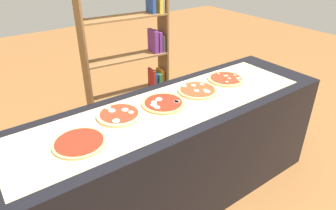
# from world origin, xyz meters

# --- Properties ---
(ground_plane) EXTENTS (12.00, 12.00, 0.00)m
(ground_plane) POSITION_xyz_m (0.00, 0.00, 0.00)
(ground_plane) COLOR brown
(counter) EXTENTS (2.66, 0.75, 0.88)m
(counter) POSITION_xyz_m (0.00, 0.00, 0.44)
(counter) COLOR black
(counter) RESTS_ON ground_plane
(parchment_paper) EXTENTS (2.25, 0.58, 0.00)m
(parchment_paper) POSITION_xyz_m (0.00, 0.00, 0.89)
(parchment_paper) COLOR tan
(parchment_paper) RESTS_ON counter
(pizza_plain_0) EXTENTS (0.31, 0.31, 0.02)m
(pizza_plain_0) POSITION_xyz_m (-0.68, -0.05, 0.90)
(pizza_plain_0) COLOR #DBB26B
(pizza_plain_0) RESTS_ON parchment_paper
(pizza_mozzarella_1) EXTENTS (0.30, 0.30, 0.03)m
(pizza_mozzarella_1) POSITION_xyz_m (-0.34, 0.10, 0.90)
(pizza_mozzarella_1) COLOR #E5C17F
(pizza_mozzarella_1) RESTS_ON parchment_paper
(pizza_mozzarella_2) EXTENTS (0.32, 0.32, 0.02)m
(pizza_mozzarella_2) POSITION_xyz_m (-0.00, 0.06, 0.90)
(pizza_mozzarella_2) COLOR tan
(pizza_mozzarella_2) RESTS_ON parchment_paper
(pizza_mozzarella_3) EXTENTS (0.31, 0.31, 0.02)m
(pizza_mozzarella_3) POSITION_xyz_m (0.34, 0.07, 0.90)
(pizza_mozzarella_3) COLOR #DBB26B
(pizza_mozzarella_3) RESTS_ON parchment_paper
(pizza_mushroom_4) EXTENTS (0.31, 0.31, 0.03)m
(pizza_mushroom_4) POSITION_xyz_m (0.68, 0.09, 0.90)
(pizza_mushroom_4) COLOR #DBB26B
(pizza_mushroom_4) RESTS_ON parchment_paper
(bookshelf) EXTENTS (0.92, 0.31, 1.69)m
(bookshelf) POSITION_xyz_m (0.44, 1.16, 0.81)
(bookshelf) COLOR brown
(bookshelf) RESTS_ON ground_plane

